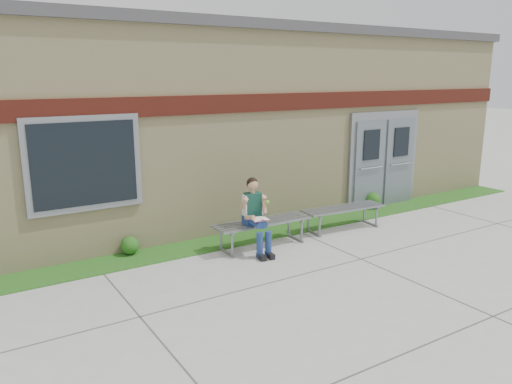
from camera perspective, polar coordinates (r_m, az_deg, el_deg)
ground at (r=8.01m, az=9.19°, el=-10.05°), size 80.00×80.00×0.00m
grass_strip at (r=9.96m, az=-0.72°, el=-5.07°), size 16.00×0.80×0.02m
school_building at (r=12.51m, az=-8.96°, el=8.35°), size 16.20×6.22×4.20m
bench_left at (r=9.32m, az=0.72°, el=-3.98°), size 1.90×0.55×0.49m
bench_right at (r=10.50m, az=9.94°, el=-2.30°), size 1.84×0.65×0.47m
girl at (r=8.92m, az=-0.03°, el=-2.48°), size 0.47×0.81×1.36m
shrub_mid at (r=9.20m, az=-14.22°, el=-5.94°), size 0.32×0.32×0.32m
shrub_east at (r=12.27m, az=13.18°, el=-0.89°), size 0.39×0.39×0.39m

